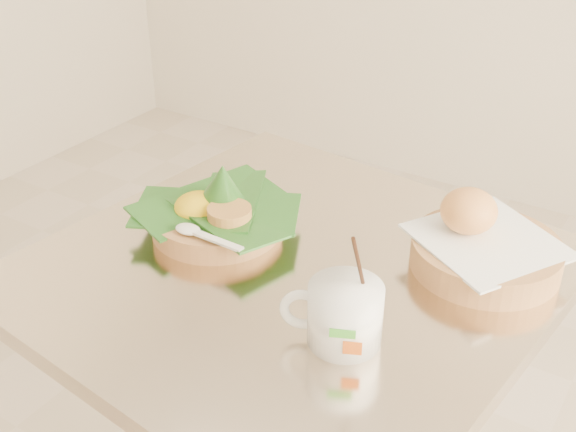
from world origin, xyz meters
The scene contains 4 objects.
cafe_table centered at (0.11, 0.03, 0.53)m, with size 0.77×0.77×0.75m.
rice_basket centered at (-0.04, 0.05, 0.78)m, with size 0.26×0.26×0.13m.
bread_basket centered at (0.35, 0.18, 0.78)m, with size 0.25×0.25×0.11m.
coffee_mug centered at (0.25, -0.08, 0.79)m, with size 0.13×0.10×0.16m.
Camera 1 is at (0.58, -0.72, 1.35)m, focal length 45.00 mm.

